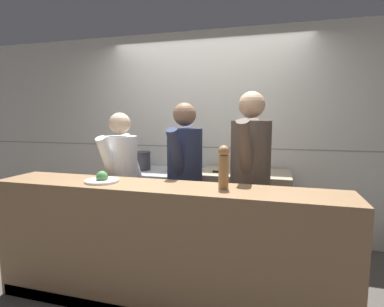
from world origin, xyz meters
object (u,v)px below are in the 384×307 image
oven_range (159,205)px  stock_pot (140,160)px  chef_line (250,179)px  chef_sous (185,180)px  sauce_pot (181,162)px  chefs_knife (225,172)px  chef_head_cook (122,183)px  pepper_mill (224,166)px  plated_dish_main (102,179)px

oven_range → stock_pot: stock_pot is taller
stock_pot → chef_line: 1.54m
stock_pot → chef_sous: bearing=-39.6°
chef_sous → chef_line: bearing=1.4°
stock_pot → sauce_pot: 0.53m
chefs_knife → chef_sous: size_ratio=0.21×
sauce_pot → chef_sous: 0.68m
oven_range → chef_sous: size_ratio=0.61×
chefs_knife → oven_range: bearing=171.6°
chef_head_cook → chef_line: (1.26, 0.06, 0.10)m
pepper_mill → stock_pot: bearing=135.7°
sauce_pot → chef_line: bearing=-37.3°
pepper_mill → sauce_pot: bearing=120.7°
stock_pot → pepper_mill: 1.75m
stock_pot → pepper_mill: size_ratio=0.80×
plated_dish_main → chef_line: size_ratio=0.16×
oven_range → chef_head_cook: (-0.10, -0.73, 0.44)m
pepper_mill → chef_line: size_ratio=0.18×
pepper_mill → chef_head_cook: 1.25m
sauce_pot → chef_sous: size_ratio=0.19×
chef_sous → stock_pot: bearing=144.3°
sauce_pot → chef_line: (0.87, -0.66, -0.03)m
oven_range → chef_head_cook: 0.85m
sauce_pot → plated_dish_main: 1.27m
plated_dish_main → pepper_mill: (1.00, 0.03, 0.15)m
chefs_knife → chef_head_cook: chef_head_cook is taller
chefs_knife → chef_line: chef_line is taller
oven_range → sauce_pot: size_ratio=3.17×
sauce_pot → chefs_knife: (0.55, -0.12, -0.08)m
plated_dish_main → chef_head_cook: bearing=102.2°
chefs_knife → chef_sous: bearing=-121.1°
chef_sous → chef_head_cook: bearing=-168.0°
chefs_knife → stock_pot: bearing=173.5°
oven_range → plated_dish_main: bearing=-89.6°
plated_dish_main → chef_head_cook: size_ratio=0.17×
sauce_pot → pepper_mill: 1.42m
oven_range → plated_dish_main: 1.38m
oven_range → chefs_knife: (0.84, -0.12, 0.48)m
oven_range → chef_sous: bearing=-50.2°
pepper_mill → chef_head_cook: (-1.11, 0.49, -0.30)m
chef_head_cook → pepper_mill: bearing=-17.2°
chef_sous → plated_dish_main: bearing=-126.6°
chef_head_cook → oven_range: bearing=88.4°
oven_range → stock_pot: size_ratio=3.91×
chefs_knife → chef_line: (0.32, -0.54, 0.05)m
stock_pot → plated_dish_main: stock_pot is taller
chefs_knife → chef_sous: chef_sous is taller
stock_pot → chef_line: size_ratio=0.15×
chef_head_cook → stock_pot: bearing=107.0°
sauce_pot → chef_head_cook: size_ratio=0.20×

